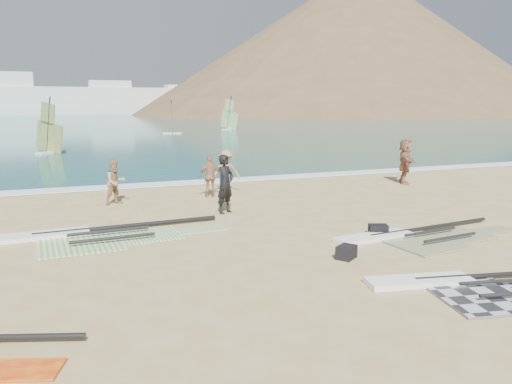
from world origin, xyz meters
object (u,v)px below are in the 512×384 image
object	(u,v)px
rig_grey	(477,287)
beachgoer_mid	(226,171)
beachgoer_back	(210,176)
gear_bag_near	(346,252)
beachgoer_right	(405,161)
person_wetsuit	(225,184)
beachgoer_left	(115,182)
rig_green	(89,236)
gear_bag_far	(378,230)
rig_orange	(416,237)

from	to	relation	value
rig_grey	beachgoer_mid	bearing A→B (deg)	107.75
rig_grey	beachgoer_back	world-z (taller)	beachgoer_back
gear_bag_near	beachgoer_back	world-z (taller)	beachgoer_back
beachgoer_right	person_wetsuit	bearing A→B (deg)	136.00
gear_bag_near	beachgoer_right	bearing A→B (deg)	45.98
beachgoer_left	beachgoer_mid	distance (m)	4.43
rig_green	beachgoer_right	bearing A→B (deg)	15.11
gear_bag_far	beachgoer_mid	xyz separation A→B (m)	(-1.81, 7.75, 0.71)
person_wetsuit	beachgoer_back	size ratio (longest dim) A/B	1.20
gear_bag_near	beachgoer_right	size ratio (longest dim) A/B	0.24
gear_bag_far	person_wetsuit	size ratio (longest dim) A/B	0.26
gear_bag_far	person_wetsuit	bearing A→B (deg)	125.49
beachgoer_back	rig_green	bearing A→B (deg)	45.38
beachgoer_left	beachgoer_back	size ratio (longest dim) A/B	0.99
rig_grey	gear_bag_far	distance (m)	4.10
rig_grey	beachgoer_left	world-z (taller)	beachgoer_left
rig_orange	person_wetsuit	size ratio (longest dim) A/B	2.81
rig_grey	beachgoer_right	size ratio (longest dim) A/B	2.52
rig_orange	beachgoer_right	world-z (taller)	beachgoer_right
rig_grey	beachgoer_back	bearing A→B (deg)	112.41
gear_bag_near	beachgoer_mid	world-z (taller)	beachgoer_mid
rig_orange	beachgoer_mid	xyz separation A→B (m)	(-2.55, 8.40, 0.81)
person_wetsuit	beachgoer_right	xyz separation A→B (m)	(9.31, 2.83, 0.04)
gear_bag_near	person_wetsuit	world-z (taller)	person_wetsuit
beachgoer_left	beachgoer_mid	size ratio (longest dim) A/B	0.92
rig_green	gear_bag_near	bearing A→B (deg)	-39.47
beachgoer_mid	beachgoer_right	world-z (taller)	beachgoer_right
rig_grey	beachgoer_right	world-z (taller)	beachgoer_right
rig_green	rig_orange	world-z (taller)	rig_green
person_wetsuit	beachgoer_left	xyz separation A→B (m)	(-3.18, 2.81, -0.16)
rig_grey	beachgoer_mid	world-z (taller)	beachgoer_mid
beachgoer_left	person_wetsuit	bearing A→B (deg)	-64.81
beachgoer_right	rig_orange	bearing A→B (deg)	173.19
rig_grey	gear_bag_near	size ratio (longest dim) A/B	10.44
gear_bag_near	gear_bag_far	world-z (taller)	gear_bag_near
beachgoer_mid	beachgoer_left	bearing A→B (deg)	-165.79
person_wetsuit	beachgoer_mid	world-z (taller)	person_wetsuit
beachgoer_left	beachgoer_right	distance (m)	12.49
rig_grey	beachgoer_left	bearing A→B (deg)	128.60
rig_orange	person_wetsuit	world-z (taller)	person_wetsuit
beachgoer_left	rig_orange	bearing A→B (deg)	-71.31
rig_green	gear_bag_far	bearing A→B (deg)	-22.31
gear_bag_far	beachgoer_right	bearing A→B (deg)	48.11
rig_orange	rig_green	bearing A→B (deg)	152.53
rig_green	beachgoer_right	world-z (taller)	beachgoer_right
gear_bag_near	gear_bag_far	xyz separation A→B (m)	(1.90, 1.46, -0.00)
beachgoer_left	rig_green	bearing A→B (deg)	-128.27
rig_orange	beachgoer_left	world-z (taller)	beachgoer_left
rig_grey	person_wetsuit	bearing A→B (deg)	118.15
gear_bag_near	beachgoer_left	distance (m)	9.51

